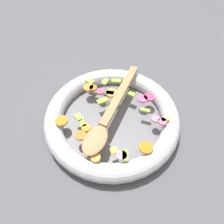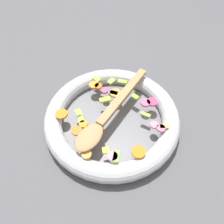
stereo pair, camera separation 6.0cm
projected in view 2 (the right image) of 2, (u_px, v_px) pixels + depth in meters
The scene contains 4 objects.
ground_plane at pixel (112, 122), 0.64m from camera, with size 4.00×4.00×0.00m, color #4C4C51.
skillet at pixel (112, 118), 0.62m from camera, with size 0.38×0.38×0.05m.
chopped_vegetables at pixel (111, 112), 0.60m from camera, with size 0.29×0.30×0.01m.
wooden_spoon at pixel (108, 114), 0.58m from camera, with size 0.29×0.23×0.01m.
Camera 2 is at (0.36, -0.03, 0.53)m, focal length 35.00 mm.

